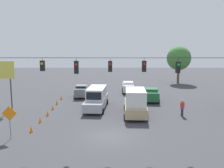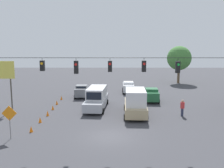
{
  "view_description": "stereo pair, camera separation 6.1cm",
  "coord_description": "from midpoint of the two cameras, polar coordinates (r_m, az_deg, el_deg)",
  "views": [
    {
      "loc": [
        -0.19,
        20.57,
        7.69
      ],
      "look_at": [
        -0.12,
        -5.56,
        3.74
      ],
      "focal_mm": 40.0,
      "sensor_mm": 36.0,
      "label": 1
    },
    {
      "loc": [
        -0.25,
        20.57,
        7.69
      ],
      "look_at": [
        -0.12,
        -5.56,
        3.74
      ],
      "focal_mm": 40.0,
      "sensor_mm": 36.0,
      "label": 2
    }
  ],
  "objects": [
    {
      "name": "pedestrian",
      "position": [
        28.83,
        15.84,
        -5.25
      ],
      "size": [
        0.4,
        0.28,
        1.86
      ],
      "color": "#2D334C",
      "rests_on": "ground_plane"
    },
    {
      "name": "work_zone_sign",
      "position": [
        22.49,
        -22.33,
        -6.75
      ],
      "size": [
        1.27,
        0.06,
        2.84
      ],
      "color": "slate",
      "rests_on": "ground_plane"
    },
    {
      "name": "traffic_cone_nearest",
      "position": [
        24.03,
        -17.93,
        -9.76
      ],
      "size": [
        0.33,
        0.33,
        0.58
      ],
      "primitive_type": "cone",
      "color": "orange",
      "rests_on": "ground_plane"
    },
    {
      "name": "traffic_cone_farthest",
      "position": [
        37.02,
        -11.46,
        -3.1
      ],
      "size": [
        0.33,
        0.33,
        0.58
      ],
      "primitive_type": "cone",
      "color": "orange",
      "rests_on": "ground_plane"
    },
    {
      "name": "ground_plane",
      "position": [
        21.96,
        -0.32,
        -11.9
      ],
      "size": [
        140.0,
        140.0,
        0.0
      ],
      "primitive_type": "plane",
      "color": "#3D3D42"
    },
    {
      "name": "sedan_white_oncoming_deep",
      "position": [
        41.73,
        3.79,
        -0.69
      ],
      "size": [
        2.05,
        4.24,
        1.85
      ],
      "color": "silver",
      "rests_on": "ground_plane"
    },
    {
      "name": "traffic_cone_second",
      "position": [
        26.66,
        -16.06,
        -7.86
      ],
      "size": [
        0.33,
        0.33,
        0.58
      ],
      "primitive_type": "cone",
      "color": "orange",
      "rests_on": "ground_plane"
    },
    {
      "name": "box_truck_tan_crossing_near",
      "position": [
        28.21,
        5.42,
        -4.21
      ],
      "size": [
        2.81,
        6.7,
        2.95
      ],
      "color": "tan",
      "rests_on": "ground_plane"
    },
    {
      "name": "traffic_cone_fourth",
      "position": [
        31.46,
        -13.33,
        -5.23
      ],
      "size": [
        0.33,
        0.33,
        0.58
      ],
      "primitive_type": "cone",
      "color": "orange",
      "rests_on": "ground_plane"
    },
    {
      "name": "traffic_cone_fifth",
      "position": [
        34.11,
        -12.45,
        -4.13
      ],
      "size": [
        0.33,
        0.33,
        0.58
      ],
      "primitive_type": "cone",
      "color": "orange",
      "rests_on": "ground_plane"
    },
    {
      "name": "tree_horizon_left",
      "position": [
        54.04,
        15.13,
        5.7
      ],
      "size": [
        5.02,
        5.02,
        7.77
      ],
      "color": "brown",
      "rests_on": "ground_plane"
    },
    {
      "name": "sedan_green_oncoming_far",
      "position": [
        35.5,
        9.06,
        -2.42
      ],
      "size": [
        2.23,
        4.11,
        1.86
      ],
      "color": "#236038",
      "rests_on": "ground_plane"
    },
    {
      "name": "box_truck_silver_withflow_mid",
      "position": [
        31.31,
        -3.48,
        -3.18
      ],
      "size": [
        2.89,
        7.62,
        2.62
      ],
      "color": "#A8AAB2",
      "rests_on": "ground_plane"
    },
    {
      "name": "sedan_grey_withflow_far",
      "position": [
        38.22,
        -6.9,
        -1.59
      ],
      "size": [
        2.05,
        3.9,
        1.85
      ],
      "color": "slate",
      "rests_on": "ground_plane"
    },
    {
      "name": "roadside_billboard",
      "position": [
        32.16,
        -24.16,
        1.95
      ],
      "size": [
        3.43,
        0.16,
        5.99
      ],
      "color": "#4C473D",
      "rests_on": "ground_plane"
    },
    {
      "name": "overhead_signal_span",
      "position": [
        19.79,
        -0.32,
        0.39
      ],
      "size": [
        20.01,
        0.38,
        7.24
      ],
      "color": "#939399",
      "rests_on": "ground_plane"
    },
    {
      "name": "traffic_cone_third",
      "position": [
        28.87,
        -14.46,
        -6.52
      ],
      "size": [
        0.33,
        0.33,
        0.58
      ],
      "primitive_type": "cone",
      "color": "orange",
      "rests_on": "ground_plane"
    }
  ]
}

